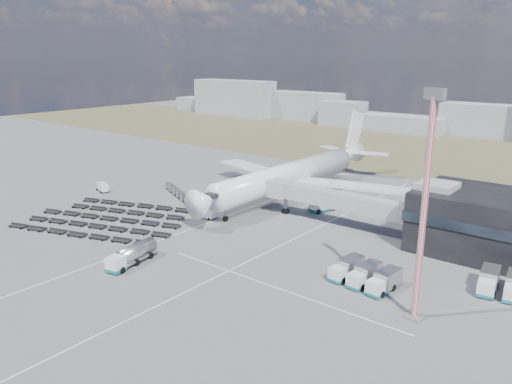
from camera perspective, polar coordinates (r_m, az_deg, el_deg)
The scene contains 15 objects.
ground at distance 92.09m, azimuth -7.27°, elevation -4.75°, with size 420.00×420.00×0.00m, color #565659.
grass_strip at distance 183.53m, azimuth 18.25°, elevation 4.74°, with size 420.00×90.00×0.01m, color #4C4A2D.
lane_markings at distance 87.84m, azimuth -1.39°, elevation -5.63°, with size 47.12×110.00×0.01m.
jet_bridge at distance 96.41m, azimuth 8.09°, elevation -0.69°, with size 30.30×3.80×7.05m.
airliner at distance 114.37m, azimuth 4.35°, elevation 2.10°, with size 51.59×64.53×17.62m.
skyline at distance 220.43m, azimuth 20.19°, elevation 8.27°, with size 322.22×24.46×22.08m.
fuel_tanker at distance 80.43m, azimuth -14.00°, elevation -6.99°, with size 3.96×9.66×3.04m.
pushback_tug at distance 99.84m, azimuth -5.59°, elevation -2.62°, with size 3.42×1.93×1.53m, color silver.
utility_van at distance 124.35m, azimuth -17.14°, elevation 0.51°, with size 3.80×1.72×2.07m, color silver.
catering_truck at distance 105.10m, azimuth 7.72°, elevation -1.36°, with size 4.15×6.70×2.87m.
service_trucks_near at distance 73.40m, azimuth 12.31°, elevation -9.22°, with size 9.03×7.19×2.56m.
service_trucks_far at distance 76.80m, azimuth 26.25°, elevation -9.35°, with size 6.30×7.24×2.66m.
uld_row at distance 115.93m, azimuth -8.90°, elevation -0.10°, with size 15.56×8.14×1.50m.
baggage_dollies at distance 102.60m, azimuth -16.54°, elevation -2.91°, with size 34.93×29.58×0.82m.
floodlight_mast at distance 61.49m, azimuth 18.65°, elevation -1.94°, with size 2.67×2.17×28.06m.
Camera 1 is at (62.74, -59.57, 31.54)m, focal length 35.00 mm.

